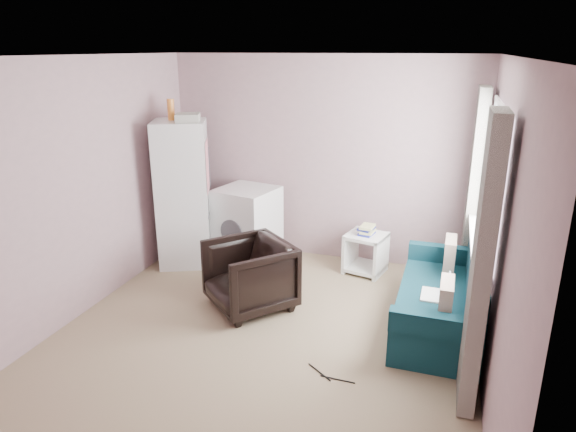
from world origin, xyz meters
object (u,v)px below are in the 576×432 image
(armchair, at_px, (250,272))
(sofa, at_px, (446,302))
(washing_machine, at_px, (247,223))
(fridge, at_px, (183,193))
(side_table, at_px, (366,250))

(armchair, relative_size, sofa, 0.46)
(washing_machine, bearing_deg, sofa, -9.60)
(fridge, bearing_deg, sofa, -35.70)
(washing_machine, height_order, sofa, washing_machine)
(fridge, xyz_separation_m, side_table, (2.18, 0.37, -0.62))
(washing_machine, relative_size, sofa, 0.54)
(armchair, relative_size, side_table, 1.33)
(washing_machine, relative_size, side_table, 1.57)
(fridge, height_order, side_table, fridge)
(armchair, bearing_deg, fridge, -174.11)
(armchair, bearing_deg, washing_machine, 154.94)
(armchair, bearing_deg, sofa, 47.16)
(fridge, distance_m, washing_machine, 0.86)
(fridge, relative_size, side_table, 3.39)
(washing_machine, bearing_deg, armchair, -54.30)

